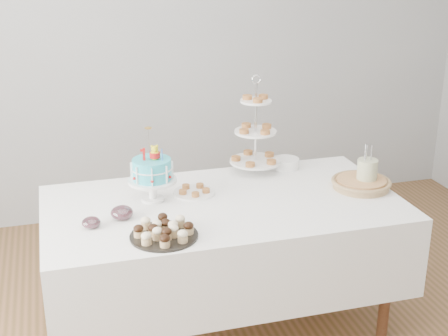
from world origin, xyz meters
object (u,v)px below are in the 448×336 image
object	(u,v)px
cupcake_tray	(164,230)
jam_bowl_b	(91,223)
plate_stack	(286,163)
table	(223,240)
utensil_pitcher	(367,173)
pie	(361,183)
jam_bowl_a	(122,213)
pastry_plate	(194,191)
birthday_cake	(152,181)
tiered_stand	(255,132)

from	to	relation	value
cupcake_tray	jam_bowl_b	size ratio (longest dim) A/B	3.54
cupcake_tray	plate_stack	bearing A→B (deg)	38.87
table	jam_bowl_b	bearing A→B (deg)	-169.94
table	cupcake_tray	world-z (taller)	cupcake_tray
jam_bowl_b	utensil_pitcher	world-z (taller)	utensil_pitcher
pie	utensil_pitcher	world-z (taller)	utensil_pitcher
jam_bowl_a	cupcake_tray	bearing A→B (deg)	-57.86
pie	pastry_plate	size ratio (longest dim) A/B	1.45
birthday_cake	jam_bowl_b	size ratio (longest dim) A/B	4.37
birthday_cake	tiered_stand	distance (m)	0.74
jam_bowl_a	jam_bowl_b	world-z (taller)	jam_bowl_a
table	plate_stack	xyz separation A→B (m)	(0.52, 0.40, 0.26)
birthday_cake	utensil_pitcher	size ratio (longest dim) A/B	1.58
plate_stack	jam_bowl_b	bearing A→B (deg)	-156.79
pastry_plate	utensil_pitcher	xyz separation A→B (m)	(0.97, -0.18, 0.08)
cupcake_tray	pie	world-z (taller)	cupcake_tray
jam_bowl_a	utensil_pitcher	bearing A→B (deg)	1.68
table	pastry_plate	size ratio (longest dim) A/B	8.24
cupcake_tray	utensil_pitcher	xyz separation A→B (m)	(1.23, 0.30, 0.05)
table	pastry_plate	distance (m)	0.31
table	jam_bowl_b	size ratio (longest dim) A/B	20.71
pie	cupcake_tray	bearing A→B (deg)	-165.65
plate_stack	pastry_plate	bearing A→B (deg)	-159.17
tiered_stand	jam_bowl_b	xyz separation A→B (m)	(-1.02, -0.53, -0.22)
jam_bowl_b	utensil_pitcher	size ratio (longest dim) A/B	0.36
plate_stack	jam_bowl_a	world-z (taller)	jam_bowl_a
cupcake_tray	tiered_stand	bearing A→B (deg)	46.10
birthday_cake	pie	distance (m)	1.18
pie	jam_bowl_a	world-z (taller)	jam_bowl_a
cupcake_tray	tiered_stand	size ratio (longest dim) A/B	0.55
jam_bowl_a	utensil_pitcher	distance (m)	1.40
jam_bowl_a	plate_stack	bearing A→B (deg)	23.48
jam_bowl_b	birthday_cake	bearing A→B (deg)	35.63
pastry_plate	jam_bowl_b	xyz separation A→B (m)	(-0.59, -0.28, 0.01)
table	birthday_cake	size ratio (longest dim) A/B	4.74
cupcake_tray	pastry_plate	world-z (taller)	cupcake_tray
pie	jam_bowl_a	size ratio (longest dim) A/B	2.94
table	utensil_pitcher	world-z (taller)	utensil_pitcher
table	pastry_plate	xyz separation A→B (m)	(-0.13, 0.16, 0.24)
pie	pastry_plate	xyz separation A→B (m)	(-0.94, 0.18, -0.02)
birthday_cake	jam_bowl_b	world-z (taller)	birthday_cake
jam_bowl_a	utensil_pitcher	xyz separation A→B (m)	(1.39, 0.04, 0.06)
tiered_stand	pie	bearing A→B (deg)	-40.35
utensil_pitcher	jam_bowl_a	bearing A→B (deg)	170.78
tiered_stand	utensil_pitcher	bearing A→B (deg)	-38.76
pastry_plate	jam_bowl_b	distance (m)	0.65
pie	jam_bowl_a	xyz separation A→B (m)	(-1.36, -0.04, 0.00)
birthday_cake	utensil_pitcher	distance (m)	1.21
jam_bowl_b	table	bearing A→B (deg)	10.06
pie	jam_bowl_a	distance (m)	1.36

